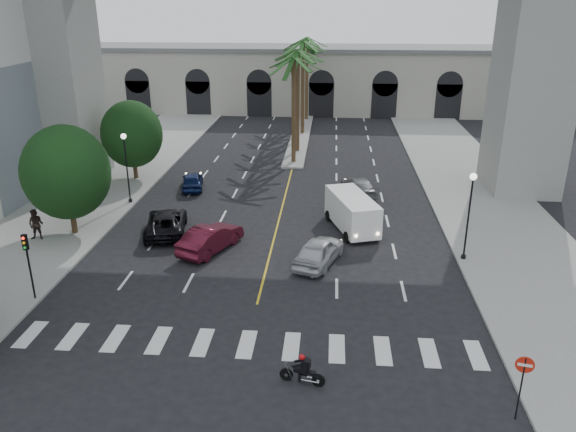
% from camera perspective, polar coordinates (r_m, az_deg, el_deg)
% --- Properties ---
extents(ground, '(140.00, 140.00, 0.00)m').
position_cam_1_polar(ground, '(26.89, -3.74, -11.09)').
color(ground, black).
rests_on(ground, ground).
extents(sidewalk_left, '(8.00, 100.00, 0.15)m').
position_cam_1_polar(sidewalk_left, '(44.16, -20.52, 0.95)').
color(sidewalk_left, gray).
rests_on(sidewalk_left, ground).
extents(sidewalk_right, '(8.00, 100.00, 0.15)m').
position_cam_1_polar(sidewalk_right, '(41.71, 20.24, -0.18)').
color(sidewalk_right, gray).
rests_on(sidewalk_right, ground).
extents(median, '(2.00, 24.00, 0.20)m').
position_cam_1_polar(median, '(62.22, 1.22, 7.96)').
color(median, gray).
rests_on(median, ground).
extents(pier_building, '(71.00, 10.50, 8.50)m').
position_cam_1_polar(pier_building, '(78.20, 2.01, 13.78)').
color(pier_building, '#B5B1A2').
rests_on(pier_building, ground).
extents(palm_a, '(3.20, 3.20, 10.30)m').
position_cam_1_polar(palm_a, '(50.86, 0.60, 15.27)').
color(palm_a, '#47331E').
rests_on(palm_a, ground).
extents(palm_b, '(3.20, 3.20, 10.60)m').
position_cam_1_polar(palm_b, '(54.80, 1.01, 15.99)').
color(palm_b, '#47331E').
rests_on(palm_b, ground).
extents(palm_c, '(3.20, 3.20, 10.10)m').
position_cam_1_polar(palm_c, '(58.84, 0.96, 15.89)').
color(palm_c, '#47331E').
rests_on(palm_c, ground).
extents(palm_d, '(3.20, 3.20, 10.90)m').
position_cam_1_polar(palm_d, '(62.74, 1.54, 16.89)').
color(palm_d, '#47331E').
rests_on(palm_d, ground).
extents(palm_e, '(3.20, 3.20, 10.40)m').
position_cam_1_polar(palm_e, '(66.77, 1.51, 16.76)').
color(palm_e, '#47331E').
rests_on(palm_e, ground).
extents(palm_f, '(3.20, 3.20, 10.70)m').
position_cam_1_polar(palm_f, '(70.72, 1.96, 17.22)').
color(palm_f, '#47331E').
rests_on(palm_f, ground).
extents(street_tree_mid, '(5.44, 5.44, 7.21)m').
position_cam_1_polar(street_tree_mid, '(37.81, -21.60, 4.14)').
color(street_tree_mid, '#382616').
rests_on(street_tree_mid, ground).
extents(street_tree_far, '(5.04, 5.04, 6.68)m').
position_cam_1_polar(street_tree_far, '(48.58, -15.59, 8.01)').
color(street_tree_far, '#382616').
rests_on(street_tree_far, ground).
extents(lamp_post_left_far, '(0.40, 0.40, 5.35)m').
position_cam_1_polar(lamp_post_left_far, '(42.73, -16.11, 5.27)').
color(lamp_post_left_far, black).
rests_on(lamp_post_left_far, ground).
extents(lamp_post_right, '(0.40, 0.40, 5.35)m').
position_cam_1_polar(lamp_post_right, '(33.38, 17.94, 0.66)').
color(lamp_post_right, black).
rests_on(lamp_post_right, ground).
extents(traffic_signal_far, '(0.25, 0.18, 3.65)m').
position_cam_1_polar(traffic_signal_far, '(30.56, -24.94, -3.69)').
color(traffic_signal_far, black).
rests_on(traffic_signal_far, ground).
extents(motorcycle_rider, '(1.85, 0.60, 1.35)m').
position_cam_1_polar(motorcycle_rider, '(23.02, 1.61, -15.43)').
color(motorcycle_rider, black).
rests_on(motorcycle_rider, ground).
extents(car_a, '(3.24, 4.95, 1.57)m').
position_cam_1_polar(car_a, '(32.42, 3.15, -3.57)').
color(car_a, '#B5B6BB').
rests_on(car_a, ground).
extents(car_b, '(3.53, 5.15, 1.61)m').
position_cam_1_polar(car_b, '(34.33, -7.87, -2.24)').
color(car_b, '#4A0E1D').
rests_on(car_b, ground).
extents(car_c, '(3.46, 5.72, 1.49)m').
position_cam_1_polar(car_c, '(37.40, -12.28, -0.64)').
color(car_c, black).
rests_on(car_c, ground).
extents(car_d, '(2.97, 5.25, 1.43)m').
position_cam_1_polar(car_d, '(43.90, 7.23, 2.94)').
color(car_d, slate).
rests_on(car_d, ground).
extents(car_e, '(2.39, 4.27, 1.37)m').
position_cam_1_polar(car_e, '(45.85, -9.69, 3.55)').
color(car_e, '#101D4B').
rests_on(car_e, ground).
extents(cargo_van, '(3.66, 5.85, 2.34)m').
position_cam_1_polar(cargo_van, '(37.08, 6.54, 0.46)').
color(cargo_van, white).
rests_on(cargo_van, ground).
extents(pedestrian_b, '(1.00, 0.80, 1.98)m').
position_cam_1_polar(pedestrian_b, '(38.52, -24.22, -0.80)').
color(pedestrian_b, black).
rests_on(pedestrian_b, sidewalk_left).
extents(do_not_enter_sign, '(0.65, 0.17, 2.69)m').
position_cam_1_polar(do_not_enter_sign, '(22.20, 22.78, -14.62)').
color(do_not_enter_sign, black).
rests_on(do_not_enter_sign, ground).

